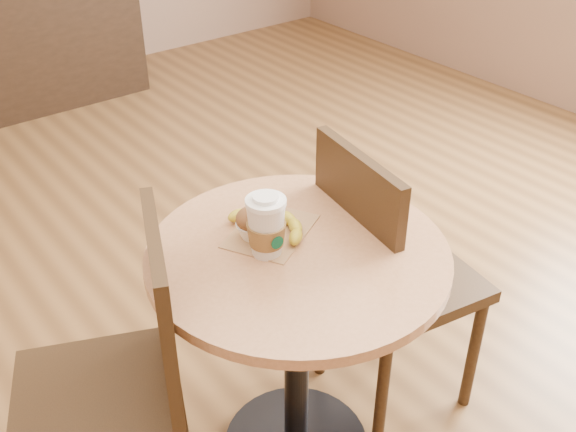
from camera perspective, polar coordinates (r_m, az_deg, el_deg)
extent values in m
cylinder|color=black|center=(1.92, 0.75, -11.98)|extent=(0.07, 0.07, 0.72)
cylinder|color=tan|center=(1.69, 0.83, -3.29)|extent=(0.76, 0.76, 0.03)
cube|color=#372513|center=(1.77, -15.79, -14.74)|extent=(0.53, 0.53, 0.04)
cylinder|color=#372513|center=(2.08, -19.80, -16.07)|extent=(0.04, 0.04, 0.46)
cylinder|color=#372513|center=(2.05, -9.94, -14.95)|extent=(0.04, 0.04, 0.46)
cube|color=#372513|center=(1.59, -10.57, -7.70)|extent=(0.18, 0.37, 0.43)
cube|color=#372513|center=(2.08, 9.64, -5.30)|extent=(0.47, 0.47, 0.04)
cylinder|color=#372513|center=(2.23, 15.45, -10.96)|extent=(0.04, 0.04, 0.46)
cylinder|color=#372513|center=(2.42, 10.00, -6.12)|extent=(0.04, 0.04, 0.46)
cylinder|color=#372513|center=(2.05, 7.99, -14.48)|extent=(0.04, 0.04, 0.46)
cylinder|color=#372513|center=(2.26, 2.86, -8.86)|extent=(0.04, 0.04, 0.46)
cube|color=#372513|center=(1.84, 5.77, -0.78)|extent=(0.09, 0.39, 0.43)
cube|color=#A77B51|center=(1.75, -1.45, -1.28)|extent=(0.30, 0.27, 0.00)
cylinder|color=white|center=(1.59, -1.90, 1.22)|extent=(0.10, 0.10, 0.01)
cylinder|color=white|center=(1.58, -1.91, 1.57)|extent=(0.06, 0.06, 0.01)
cylinder|color=#07492E|center=(1.60, -0.90, -2.28)|extent=(0.03, 0.00, 0.03)
ellipsoid|color=brown|center=(1.70, -2.96, -0.24)|extent=(0.09, 0.09, 0.06)
ellipsoid|color=#F6E5C5|center=(1.69, -2.97, 0.29)|extent=(0.03, 0.03, 0.02)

